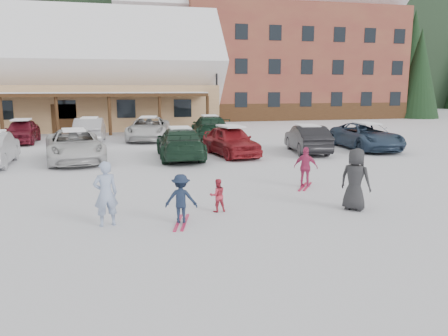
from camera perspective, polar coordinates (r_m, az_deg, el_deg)
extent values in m
plane|color=silver|center=(12.67, -0.30, -5.31)|extent=(160.00, 160.00, 0.00)
cube|color=black|center=(98.16, -11.98, 19.41)|extent=(300.00, 70.00, 38.00)
cube|color=tan|center=(40.42, -22.20, 7.40)|extent=(28.00, 10.00, 3.60)
cube|color=#422814|center=(34.28, -23.93, 8.70)|extent=(25.20, 2.60, 0.25)
cube|color=white|center=(40.44, -22.57, 12.69)|extent=(29.12, 9.69, 9.69)
cube|color=brown|center=(53.33, 7.70, 13.16)|extent=(24.00, 14.00, 12.00)
cube|color=brown|center=(50.00, -9.57, 11.57)|extent=(7.00, 12.60, 9.00)
cube|color=#422814|center=(46.89, 10.56, 7.22)|extent=(24.00, 0.10, 1.80)
cylinder|color=black|center=(36.89, -0.96, 9.64)|extent=(0.16, 0.16, 5.78)
cube|color=black|center=(36.97, -0.98, 14.32)|extent=(0.50, 0.25, 0.25)
cylinder|color=black|center=(54.79, 23.79, 6.71)|extent=(0.60, 0.60, 1.32)
cone|color=black|center=(54.79, 24.23, 12.56)|extent=(4.84, 4.84, 9.90)
cylinder|color=black|center=(56.63, -4.22, 7.54)|extent=(0.60, 0.60, 1.08)
cone|color=black|center=(56.58, -4.29, 12.19)|extent=(3.96, 3.96, 8.10)
cylinder|color=black|center=(68.59, 19.50, 7.61)|extent=(0.60, 0.60, 1.38)
cone|color=black|center=(68.60, 19.81, 12.51)|extent=(5.06, 5.06, 10.35)
imported|color=#93A5CA|center=(11.32, -15.20, -3.27)|extent=(0.68, 0.53, 1.66)
imported|color=#C23044|center=(12.24, -0.85, -3.59)|extent=(0.49, 0.40, 0.95)
imported|color=#17233A|center=(11.23, -5.63, -4.04)|extent=(0.92, 0.67, 1.29)
cube|color=#B51942|center=(11.41, -5.57, -7.09)|extent=(0.54, 1.41, 0.03)
imported|color=#BF3366|center=(15.47, 10.63, 0.10)|extent=(0.88, 0.75, 1.42)
cube|color=#B51942|center=(15.61, 10.55, -2.40)|extent=(0.94, 1.28, 0.03)
imported|color=#27272A|center=(12.89, 16.78, -1.43)|extent=(0.99, 1.03, 1.78)
imported|color=silver|center=(21.70, -18.95, 2.79)|extent=(3.32, 5.73, 1.50)
imported|color=#193324|center=(21.45, -5.75, 3.25)|extent=(2.27, 5.29, 1.52)
imported|color=maroon|center=(22.27, 0.88, 3.56)|extent=(2.51, 4.69, 1.52)
imported|color=black|center=(23.71, 10.82, 3.73)|extent=(2.18, 4.61, 1.46)
imported|color=#2C3F58|center=(25.82, 18.07, 3.96)|extent=(2.73, 5.43, 1.47)
imported|color=maroon|center=(30.08, -24.87, 4.37)|extent=(1.87, 4.39, 1.48)
imported|color=#A5A4A9|center=(28.90, -17.09, 4.75)|extent=(1.74, 4.78, 1.57)
imported|color=silver|center=(29.35, -9.82, 5.11)|extent=(3.42, 5.86, 1.53)
imported|color=#163424|center=(29.61, -1.86, 5.34)|extent=(2.57, 5.55, 1.57)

